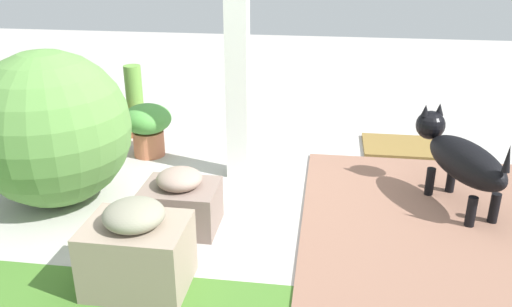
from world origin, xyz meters
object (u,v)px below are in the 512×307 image
(round_shrub, at_px, (51,129))
(terracotta_pot_broad, at_px, (148,125))
(terracotta_pot_tall, at_px, (136,110))
(dog, at_px, (460,157))
(terracotta_pot_spiky, at_px, (74,117))
(stone_planter_mid, at_px, (181,202))
(doormat, at_px, (406,147))
(stone_planter_far, at_px, (137,250))

(round_shrub, xyz_separation_m, terracotta_pot_broad, (-0.32, -0.80, -0.24))
(round_shrub, bearing_deg, terracotta_pot_tall, -92.51)
(terracotta_pot_broad, xyz_separation_m, dog, (-2.16, 0.54, 0.09))
(round_shrub, xyz_separation_m, terracotta_pot_tall, (-0.05, -1.25, -0.27))
(terracotta_pot_spiky, xyz_separation_m, terracotta_pot_broad, (-0.61, 0.05, -0.02))
(stone_planter_mid, height_order, doormat, stone_planter_mid)
(stone_planter_mid, distance_m, terracotta_pot_broad, 1.17)
(round_shrub, xyz_separation_m, dog, (-2.48, -0.27, -0.15))
(stone_planter_mid, height_order, stone_planter_far, stone_planter_far)
(round_shrub, distance_m, terracotta_pot_spiky, 0.93)
(terracotta_pot_tall, relative_size, terracotta_pot_broad, 1.46)
(terracotta_pot_tall, height_order, dog, terracotta_pot_tall)
(stone_planter_mid, bearing_deg, terracotta_pot_tall, -61.43)
(doormat, bearing_deg, terracotta_pot_tall, -0.92)
(stone_planter_mid, height_order, terracotta_pot_broad, terracotta_pot_broad)
(stone_planter_far, height_order, round_shrub, round_shrub)
(terracotta_pot_tall, bearing_deg, round_shrub, 87.49)
(terracotta_pot_spiky, bearing_deg, doormat, -171.95)
(stone_planter_mid, bearing_deg, terracotta_pot_broad, -62.12)
(terracotta_pot_tall, xyz_separation_m, doormat, (-2.25, 0.04, -0.20))
(dog, bearing_deg, terracotta_pot_spiky, -11.86)
(terracotta_pot_spiky, height_order, dog, dog)
(round_shrub, relative_size, doormat, 1.44)
(stone_planter_far, bearing_deg, terracotta_pot_tall, -69.75)
(stone_planter_far, bearing_deg, doormat, -126.40)
(round_shrub, bearing_deg, terracotta_pot_spiky, -70.80)
(stone_planter_mid, distance_m, terracotta_pot_spiky, 1.58)
(terracotta_pot_tall, bearing_deg, dog, 157.85)
(dog, bearing_deg, stone_planter_far, 32.69)
(round_shrub, height_order, dog, round_shrub)
(round_shrub, bearing_deg, stone_planter_mid, 165.28)
(terracotta_pot_broad, bearing_deg, stone_planter_mid, 117.88)
(terracotta_pot_tall, bearing_deg, terracotta_pot_spiky, 49.03)
(dog, bearing_deg, round_shrub, 6.14)
(round_shrub, height_order, terracotta_pot_spiky, round_shrub)
(terracotta_pot_tall, relative_size, dog, 0.73)
(terracotta_pot_broad, relative_size, doormat, 0.61)
(terracotta_pot_spiky, bearing_deg, round_shrub, 109.20)
(terracotta_pot_spiky, bearing_deg, dog, 168.14)
(round_shrub, relative_size, terracotta_pot_broad, 2.38)
(dog, bearing_deg, doormat, -79.44)
(round_shrub, height_order, doormat, round_shrub)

